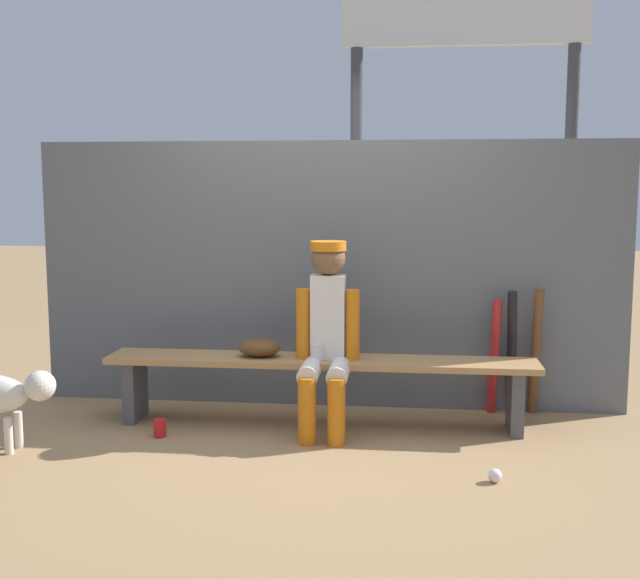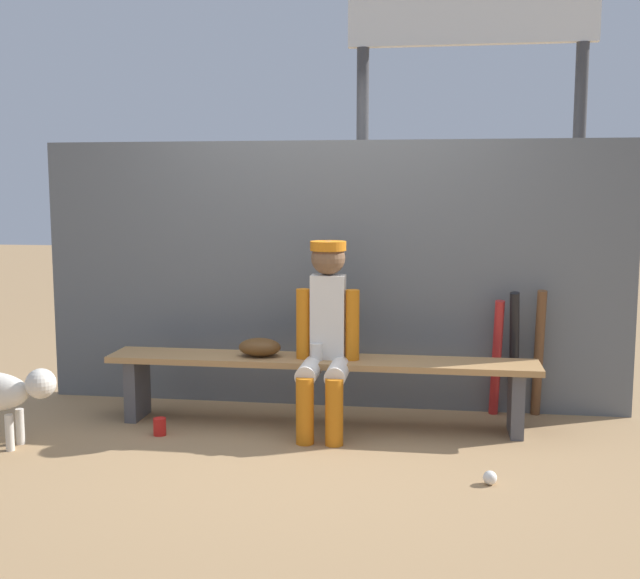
{
  "view_description": "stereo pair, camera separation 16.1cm",
  "coord_description": "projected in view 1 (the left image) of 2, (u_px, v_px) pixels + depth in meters",
  "views": [
    {
      "loc": [
        0.56,
        -4.97,
        1.55
      ],
      "look_at": [
        0.0,
        0.0,
        0.9
      ],
      "focal_mm": 44.06,
      "sensor_mm": 36.0,
      "label": 1
    },
    {
      "loc": [
        0.72,
        -4.95,
        1.55
      ],
      "look_at": [
        0.0,
        0.0,
        0.9
      ],
      "focal_mm": 44.06,
      "sensor_mm": 36.0,
      "label": 2
    }
  ],
  "objects": [
    {
      "name": "ground_plane",
      "position": [
        320.0,
        425.0,
        5.16
      ],
      "size": [
        30.0,
        30.0,
        0.0
      ],
      "primitive_type": "plane",
      "color": "#9E7A51"
    },
    {
      "name": "chainlink_fence",
      "position": [
        328.0,
        275.0,
        5.53
      ],
      "size": [
        4.15,
        0.03,
        1.88
      ],
      "primitive_type": "cube",
      "color": "#595E63",
      "rests_on": "ground_plane"
    },
    {
      "name": "dugout_bench",
      "position": [
        320.0,
        372.0,
        5.11
      ],
      "size": [
        2.8,
        0.36,
        0.45
      ],
      "color": "#AD7F4C",
      "rests_on": "ground_plane"
    },
    {
      "name": "player_seated",
      "position": [
        326.0,
        330.0,
        4.96
      ],
      "size": [
        0.41,
        0.55,
        1.22
      ],
      "color": "silver",
      "rests_on": "ground_plane"
    },
    {
      "name": "baseball_glove",
      "position": [
        259.0,
        348.0,
        5.14
      ],
      "size": [
        0.28,
        0.2,
        0.12
      ],
      "primitive_type": "ellipsoid",
      "color": "#593819",
      "rests_on": "dugout_bench"
    },
    {
      "name": "bat_aluminum_red",
      "position": [
        494.0,
        357.0,
        5.36
      ],
      "size": [
        0.09,
        0.18,
        0.81
      ],
      "primitive_type": "cylinder",
      "rotation": [
        0.13,
        0.0,
        0.16
      ],
      "color": "#B22323",
      "rests_on": "ground_plane"
    },
    {
      "name": "bat_aluminum_black",
      "position": [
        512.0,
        352.0,
        5.35
      ],
      "size": [
        0.11,
        0.27,
        0.87
      ],
      "primitive_type": "cylinder",
      "rotation": [
        0.22,
        0.0,
        -0.2
      ],
      "color": "black",
      "rests_on": "ground_plane"
    },
    {
      "name": "bat_wood_dark",
      "position": [
        536.0,
        352.0,
        5.34
      ],
      "size": [
        0.07,
        0.19,
        0.88
      ],
      "primitive_type": "cylinder",
      "rotation": [
        0.14,
        0.0,
        0.03
      ],
      "color": "brown",
      "rests_on": "ground_plane"
    },
    {
      "name": "baseball",
      "position": [
        495.0,
        476.0,
        4.16
      ],
      "size": [
        0.07,
        0.07,
        0.07
      ],
      "primitive_type": "sphere",
      "color": "white",
      "rests_on": "ground_plane"
    },
    {
      "name": "cup_on_ground",
      "position": [
        160.0,
        428.0,
        4.92
      ],
      "size": [
        0.08,
        0.08,
        0.11
      ],
      "primitive_type": "cylinder",
      "color": "red",
      "rests_on": "ground_plane"
    },
    {
      "name": "cup_on_bench",
      "position": [
        317.0,
        352.0,
        5.02
      ],
      "size": [
        0.08,
        0.08,
        0.11
      ],
      "primitive_type": "cylinder",
      "color": "silver",
      "rests_on": "dugout_bench"
    },
    {
      "name": "scoreboard",
      "position": [
        472.0,
        61.0,
        6.26
      ],
      "size": [
        2.23,
        0.27,
        3.64
      ],
      "color": "#3F3F42",
      "rests_on": "ground_plane"
    }
  ]
}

